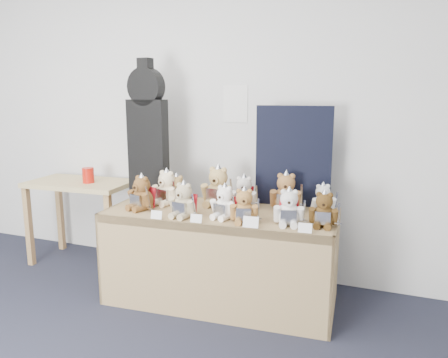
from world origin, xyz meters
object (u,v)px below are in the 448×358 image
at_px(teddy_front_right, 244,207).
at_px(teddy_back_far_left, 176,190).
at_px(teddy_front_far_right, 289,209).
at_px(teddy_front_centre, 224,203).
at_px(teddy_back_centre_right, 244,194).
at_px(display_table, 218,234).
at_px(teddy_back_left, 166,189).
at_px(teddy_front_far_left, 142,194).
at_px(teddy_back_centre_left, 218,188).
at_px(guitar_case, 148,131).
at_px(teddy_back_right, 286,193).
at_px(red_cup, 88,175).
at_px(teddy_back_end, 323,200).
at_px(teddy_front_end, 324,211).
at_px(teddy_front_left, 184,202).
at_px(side_table, 81,195).

height_order(teddy_front_right, teddy_back_far_left, teddy_front_right).
bearing_deg(teddy_front_far_right, teddy_front_centre, 168.91).
distance_m(teddy_back_centre_right, teddy_back_far_left, 0.54).
xyz_separation_m(display_table, teddy_back_left, (-0.47, 0.10, 0.27)).
bearing_deg(teddy_back_left, teddy_front_far_left, -103.08).
height_order(display_table, teddy_back_centre_left, teddy_back_centre_left).
bearing_deg(display_table, teddy_back_left, 163.45).
xyz_separation_m(guitar_case, teddy_back_right, (1.13, 0.01, -0.42)).
bearing_deg(red_cup, display_table, -12.17).
relative_size(teddy_front_right, teddy_back_far_left, 1.03).
height_order(teddy_front_far_left, teddy_back_end, teddy_front_far_left).
distance_m(teddy_front_end, teddy_back_right, 0.44).
distance_m(display_table, teddy_front_far_right, 0.59).
bearing_deg(teddy_front_centre, teddy_front_right, -2.56).
relative_size(display_table, teddy_back_right, 5.45).
height_order(teddy_front_far_right, teddy_front_end, teddy_front_far_right).
relative_size(guitar_case, teddy_back_centre_left, 3.26).
relative_size(teddy_front_end, teddy_back_end, 1.06).
bearing_deg(teddy_front_far_right, teddy_front_far_left, 168.75).
bearing_deg(teddy_front_left, teddy_front_centre, 23.50).
xyz_separation_m(teddy_front_right, teddy_back_right, (0.19, 0.40, 0.02)).
bearing_deg(guitar_case, teddy_back_left, -28.20).
xyz_separation_m(teddy_back_end, teddy_back_far_left, (-1.11, -0.10, 0.00)).
bearing_deg(teddy_back_far_left, teddy_front_left, -61.80).
bearing_deg(teddy_front_end, display_table, 174.44).
relative_size(display_table, teddy_back_far_left, 6.81).
xyz_separation_m(side_table, teddy_front_end, (2.19, -0.35, 0.16)).
xyz_separation_m(teddy_front_far_right, teddy_back_centre_left, (-0.61, 0.29, 0.03)).
distance_m(red_cup, teddy_front_centre, 1.47).
xyz_separation_m(red_cup, teddy_front_right, (1.58, -0.42, -0.03)).
bearing_deg(teddy_back_centre_right, red_cup, 167.94).
bearing_deg(teddy_back_right, teddy_back_far_left, 177.95).
height_order(red_cup, teddy_back_left, teddy_back_left).
bearing_deg(display_table, teddy_back_centre_right, 57.18).
bearing_deg(teddy_front_end, teddy_back_centre_left, 160.58).
xyz_separation_m(side_table, teddy_back_far_left, (1.04, -0.15, 0.16)).
distance_m(teddy_front_left, teddy_back_centre_left, 0.39).
distance_m(teddy_front_left, teddy_front_centre, 0.28).
xyz_separation_m(display_table, teddy_front_far_left, (-0.56, -0.10, 0.26)).
height_order(teddy_front_centre, teddy_front_far_right, teddy_front_far_right).
bearing_deg(display_table, teddy_back_end, 17.28).
distance_m(teddy_front_far_right, teddy_back_centre_right, 0.50).
relative_size(display_table, side_table, 1.82).
height_order(guitar_case, teddy_back_left, guitar_case).
height_order(teddy_front_far_right, teddy_back_end, teddy_front_far_right).
bearing_deg(teddy_back_centre_right, teddy_front_end, -31.16).
relative_size(teddy_front_far_right, teddy_back_centre_right, 0.99).
relative_size(teddy_front_left, teddy_front_centre, 1.05).
distance_m(side_table, teddy_back_centre_left, 1.38).
relative_size(teddy_front_right, teddy_back_centre_left, 0.76).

